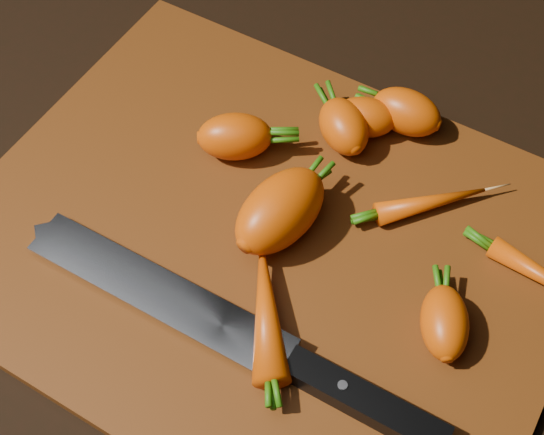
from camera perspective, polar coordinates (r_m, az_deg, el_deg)
The scene contains 11 objects.
ground at distance 0.65m, azimuth -0.45°, elevation -2.35°, with size 2.00×2.00×0.01m, color black.
cutting_board at distance 0.64m, azimuth -0.45°, elevation -1.84°, with size 0.50×0.40×0.01m, color #58290B.
carrot_0 at distance 0.67m, azimuth -2.81°, elevation 6.10°, with size 0.07×0.04×0.04m, color #EC5409.
carrot_1 at distance 0.68m, azimuth 5.42°, elevation 6.84°, with size 0.06×0.04×0.04m, color #EC5409.
carrot_2 at distance 0.62m, azimuth 0.63°, elevation 0.52°, with size 0.09×0.05×0.05m, color #EC5409.
carrot_3 at distance 0.70m, azimuth 10.09°, elevation 7.84°, with size 0.07×0.04×0.04m, color #EC5409.
carrot_4 at distance 0.70m, azimuth 7.00°, elevation 7.50°, with size 0.06×0.04×0.04m, color #EC5409.
carrot_5 at distance 0.59m, azimuth 12.86°, elevation -7.72°, with size 0.06×0.04×0.04m, color #EC5409.
carrot_6 at distance 0.66m, azimuth 11.90°, elevation 1.14°, with size 0.10×0.02×0.02m, color #EC5409.
carrot_8 at distance 0.58m, azimuth -0.41°, elevation -7.18°, with size 0.11×0.03×0.03m, color #EC5409.
knife at distance 0.60m, azimuth -7.29°, elevation -6.28°, with size 0.36×0.04×0.02m.
Camera 1 is at (0.18, -0.29, 0.55)m, focal length 50.00 mm.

